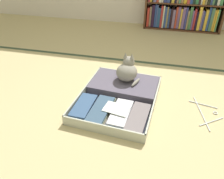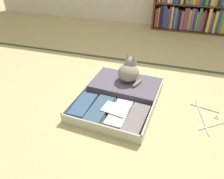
% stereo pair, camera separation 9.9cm
% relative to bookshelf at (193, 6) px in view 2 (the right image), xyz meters
% --- Properties ---
extents(ground_plane, '(10.00, 10.00, 0.00)m').
position_rel_bookshelf_xyz_m(ground_plane, '(-0.46, -2.26, -0.39)').
color(ground_plane, tan).
extents(tatami_border, '(4.80, 0.05, 0.00)m').
position_rel_bookshelf_xyz_m(tatami_border, '(-0.46, -1.34, -0.39)').
color(tatami_border, '#374733').
rests_on(tatami_border, ground_plane).
extents(bookshelf, '(1.21, 0.24, 0.84)m').
position_rel_bookshelf_xyz_m(bookshelf, '(0.00, 0.00, 0.00)').
color(bookshelf, '#51301E').
rests_on(bookshelf, ground_plane).
extents(open_suitcase, '(0.73, 0.90, 0.09)m').
position_rel_bookshelf_xyz_m(open_suitcase, '(-0.57, -2.15, -0.35)').
color(open_suitcase, '#B5B7A7').
rests_on(open_suitcase, ground_plane).
extents(black_cat, '(0.26, 0.25, 0.27)m').
position_rel_bookshelf_xyz_m(black_cat, '(-0.54, -1.92, -0.21)').
color(black_cat, gray).
rests_on(black_cat, open_suitcase).
extents(clothes_hanger, '(0.27, 0.44, 0.01)m').
position_rel_bookshelf_xyz_m(clothes_hanger, '(0.19, -2.16, -0.39)').
color(clothes_hanger, silver).
rests_on(clothes_hanger, ground_plane).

